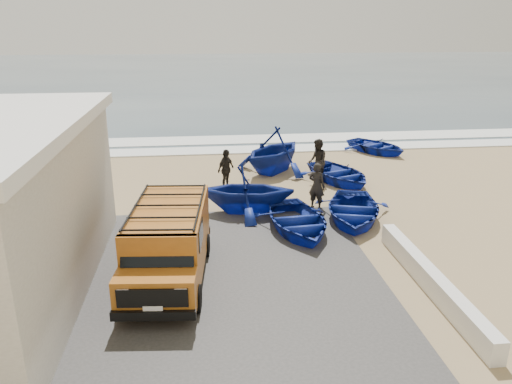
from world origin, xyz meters
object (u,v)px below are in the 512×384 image
van (168,241)px  fisherman_front (317,186)px  parapet (431,280)px  fisherman_back (226,169)px  boat_far_left (274,150)px  boat_mid_left (247,190)px  boat_near_right (353,210)px  boat_mid_right (339,174)px  fisherman_middle (317,161)px  boat_far_right (376,146)px  boat_near_left (297,220)px

van → fisherman_front: size_ratio=2.80×
parapet → fisherman_back: bearing=118.0°
boat_far_left → fisherman_front: boat_far_left is taller
boat_mid_left → boat_near_right: bearing=-99.4°
boat_near_right → boat_mid_right: (0.71, 4.29, -0.01)m
fisherman_middle → boat_mid_left: bearing=-43.7°
boat_mid_left → boat_far_right: 10.86m
boat_far_left → boat_mid_left: bearing=-68.1°
boat_mid_left → fisherman_front: boat_mid_left is taller
boat_near_right → boat_mid_left: size_ratio=1.13×
fisherman_back → boat_near_left: bearing=-116.0°
van → boat_near_right: 6.87m
boat_far_left → fisherman_middle: (1.58, -1.76, -0.09)m
van → parapet: bearing=-6.6°
boat_mid_left → boat_mid_right: size_ratio=0.92×
parapet → boat_far_right: 14.15m
parapet → boat_mid_right: bearing=89.1°
fisherman_front → fisherman_back: size_ratio=1.05×
boat_near_right → boat_mid_left: 3.69m
van → fisherman_middle: 9.59m
boat_mid_left → boat_near_left: bearing=-133.5°
boat_near_right → boat_far_left: boat_far_left is taller
fisherman_back → van: bearing=-153.8°
boat_near_left → fisherman_back: (-2.01, 4.64, 0.43)m
boat_far_left → boat_far_right: size_ratio=1.14×
van → boat_near_left: van is taller
boat_near_left → fisherman_middle: bearing=64.7°
boat_near_right → boat_far_left: (-1.81, 6.07, 0.63)m
fisherman_middle → fisherman_back: bearing=-82.4°
boat_far_right → fisherman_back: fisherman_back is taller
van → boat_far_right: (9.93, 12.37, -0.72)m
parapet → boat_mid_left: bearing=124.6°
van → fisherman_front: van is taller
boat_far_left → fisherman_front: (0.85, -4.79, -0.16)m
parapet → boat_far_left: (-2.38, 10.82, 0.74)m
fisherman_front → fisherman_middle: fisherman_middle is taller
parapet → fisherman_back: size_ratio=3.68×
van → fisherman_front: 6.83m
fisherman_middle → boat_far_right: bearing=139.6°
boat_near_right → fisherman_back: size_ratio=2.27×
parapet → fisherman_middle: 9.12m
boat_near_right → boat_far_right: 9.83m
boat_near_left → boat_far_left: bearing=82.6°
fisherman_back → boat_mid_left: bearing=-127.9°
boat_near_left → boat_mid_left: boat_mid_left is taller
fisherman_front → fisherman_back: bearing=-2.4°
parapet → van: (-6.51, 1.35, 0.79)m
fisherman_front → boat_near_right: bearing=165.0°
boat_far_right → boat_near_left: bearing=-153.3°
parapet → boat_near_left: (-2.61, 4.03, 0.11)m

